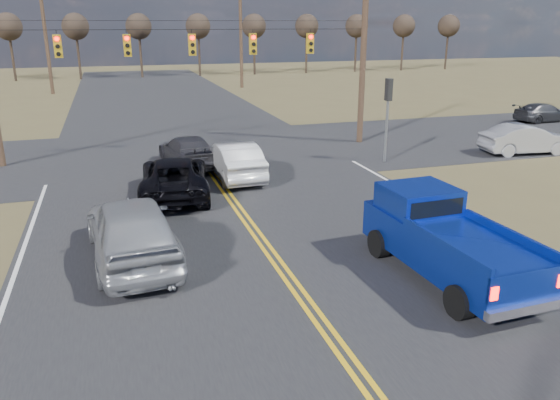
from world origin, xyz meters
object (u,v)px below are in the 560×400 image
object	(u,v)px
silver_suv	(132,229)
dgrey_car_queue	(188,151)
black_suv	(174,177)
cross_car_east_near	(526,139)
white_car_queue	(234,160)
pickup_truck	(444,239)
cross_car_east_far	(544,113)

from	to	relation	value
silver_suv	dgrey_car_queue	world-z (taller)	silver_suv
black_suv	dgrey_car_queue	distance (m)	4.50
black_suv	cross_car_east_near	distance (m)	17.81
white_car_queue	dgrey_car_queue	bearing A→B (deg)	-59.55
black_suv	dgrey_car_queue	xyz separation A→B (m)	(1.13, 4.36, -0.04)
pickup_truck	black_suv	distance (m)	10.77
cross_car_east_near	cross_car_east_far	world-z (taller)	cross_car_east_near
black_suv	white_car_queue	distance (m)	3.25
silver_suv	cross_car_east_near	world-z (taller)	silver_suv
cross_car_east_near	dgrey_car_queue	bearing A→B (deg)	88.18
pickup_truck	cross_car_east_far	distance (m)	26.87
silver_suv	white_car_queue	world-z (taller)	silver_suv
white_car_queue	dgrey_car_queue	xyz separation A→B (m)	(-1.60, 2.60, -0.08)
black_suv	dgrey_car_queue	bearing A→B (deg)	-97.74
white_car_queue	cross_car_east_near	size ratio (longest dim) A/B	1.05
black_suv	white_car_queue	world-z (taller)	white_car_queue
silver_suv	cross_car_east_far	size ratio (longest dim) A/B	1.30
black_suv	white_car_queue	xyz separation A→B (m)	(2.73, 1.76, 0.04)
silver_suv	cross_car_east_far	bearing A→B (deg)	-155.80
white_car_queue	cross_car_east_far	world-z (taller)	white_car_queue
dgrey_car_queue	cross_car_east_far	size ratio (longest dim) A/B	1.15
cross_car_east_near	cross_car_east_far	size ratio (longest dim) A/B	1.07
pickup_truck	silver_suv	xyz separation A→B (m)	(-7.63, 3.36, -0.07)
white_car_queue	cross_car_east_far	size ratio (longest dim) A/B	1.13
white_car_queue	black_suv	bearing A→B (deg)	31.71
silver_suv	black_suv	distance (m)	5.99
black_suv	cross_car_east_near	world-z (taller)	black_suv
dgrey_car_queue	cross_car_east_far	distance (m)	24.83
pickup_truck	cross_car_east_near	distance (m)	16.15
white_car_queue	cross_car_east_near	distance (m)	14.98
pickup_truck	black_suv	bearing A→B (deg)	120.20
pickup_truck	dgrey_car_queue	world-z (taller)	pickup_truck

